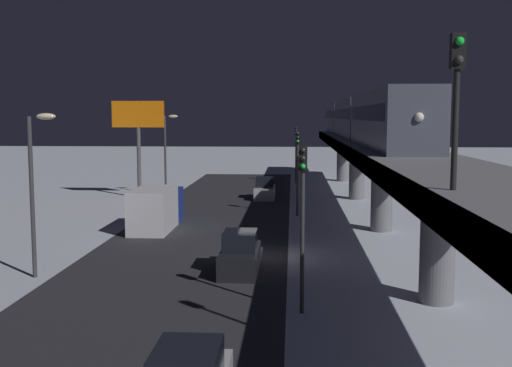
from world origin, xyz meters
TOP-DOWN VIEW (x-y plane):
  - ground_plane at (0.00, 0.00)m, footprint 240.00×240.00m
  - avenue_asphalt at (4.14, 0.00)m, footprint 11.00×94.15m
  - elevated_railway at (-7.33, 0.00)m, footprint 5.00×94.15m
  - subway_train at (-7.42, -24.17)m, footprint 2.94×55.47m
  - rail_signal at (-5.74, 16.41)m, footprint 0.36×0.41m
  - sedan_silver_2 at (0.94, -23.33)m, footprint 1.80×4.14m
  - sedan_black at (0.94, 3.34)m, footprint 1.80×4.40m
  - box_truck at (7.54, -7.96)m, footprint 2.40×7.40m
  - traffic_light_near at (-1.96, 9.54)m, footprint 0.32×0.44m
  - traffic_light_mid at (-1.96, -13.66)m, footprint 0.32×0.44m
  - traffic_light_far at (-1.96, -36.86)m, footprint 0.32×0.44m
  - commercial_billboard at (12.56, -23.37)m, footprint 4.80×0.36m
  - street_lamp_near at (10.21, 5.00)m, footprint 1.35×0.44m
  - street_lamp_far at (10.21, -25.00)m, footprint 1.35×0.44m

SIDE VIEW (x-z plane):
  - ground_plane at x=0.00m, z-range 0.00..0.00m
  - avenue_asphalt at x=4.14m, z-range 0.00..0.01m
  - sedan_silver_2 at x=0.94m, z-range -0.19..1.78m
  - sedan_black at x=0.94m, z-range -0.19..1.78m
  - box_truck at x=7.54m, z-range -0.05..2.75m
  - traffic_light_near at x=-1.96m, z-range 1.00..7.40m
  - traffic_light_mid at x=-1.96m, z-range 1.00..7.40m
  - traffic_light_far at x=-1.96m, z-range 1.00..7.40m
  - street_lamp_near at x=10.21m, z-range 0.99..8.64m
  - street_lamp_far at x=10.21m, z-range 0.99..8.64m
  - elevated_railway at x=-7.33m, z-range 2.05..7.64m
  - commercial_billboard at x=12.56m, z-range 2.38..11.28m
  - subway_train at x=-7.42m, z-range 5.67..9.07m
  - rail_signal at x=-5.74m, z-range 6.32..10.32m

